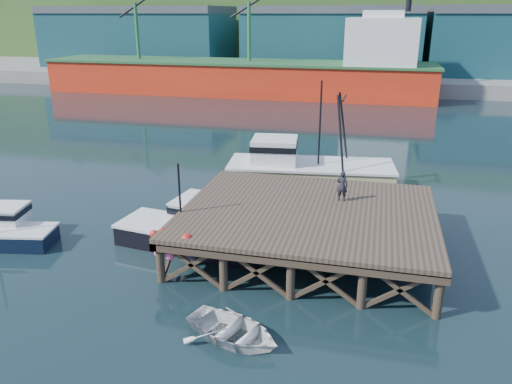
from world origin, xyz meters
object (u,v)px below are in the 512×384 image
(boat_black, at_px, (192,229))
(trawler, at_px, (307,168))
(dinghy, at_px, (233,330))
(dockworker, at_px, (342,186))
(boat_navy, at_px, (2,231))

(boat_black, distance_m, trawler, 10.56)
(dinghy, relative_size, dockworker, 2.37)
(boat_navy, height_order, dockworker, dockworker)
(boat_navy, height_order, dinghy, boat_navy)
(trawler, relative_size, dockworker, 7.11)
(boat_navy, height_order, trawler, trawler)
(boat_navy, relative_size, boat_black, 0.75)
(dinghy, xyz_separation_m, dockworker, (2.93, 9.49, 2.52))
(trawler, xyz_separation_m, dockworker, (2.79, -7.21, 1.43))
(boat_navy, distance_m, dockworker, 17.36)
(boat_black, height_order, dockworker, boat_black)
(trawler, height_order, dockworker, trawler)
(boat_black, bearing_deg, boat_navy, -158.79)
(boat_navy, height_order, boat_black, boat_black)
(dockworker, bearing_deg, trawler, -59.27)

